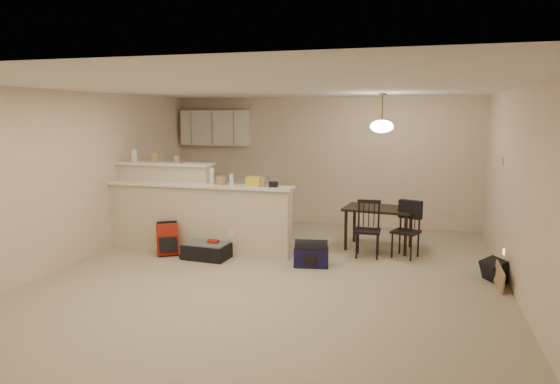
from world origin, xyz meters
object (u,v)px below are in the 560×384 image
(pendant_lamp, at_px, (382,126))
(dining_chair_near, at_px, (368,229))
(dining_chair_far, at_px, (406,230))
(navy_duffel, at_px, (311,257))
(dining_table, at_px, (379,213))
(black_daypack, at_px, (495,271))
(suitcase, at_px, (207,251))
(red_backpack, at_px, (168,239))

(pendant_lamp, height_order, dining_chair_near, pendant_lamp)
(dining_chair_near, height_order, dining_chair_far, dining_chair_near)
(dining_chair_far, bearing_deg, navy_duffel, -125.78)
(pendant_lamp, bearing_deg, dining_table, 45.00)
(pendant_lamp, distance_m, black_daypack, 2.75)
(dining_table, xyz_separation_m, pendant_lamp, (-0.00, -0.00, 1.39))
(suitcase, height_order, black_daypack, black_daypack)
(black_daypack, bearing_deg, pendant_lamp, 23.27)
(suitcase, xyz_separation_m, navy_duffel, (1.61, 0.04, 0.02))
(dining_table, distance_m, navy_duffel, 1.58)
(suitcase, relative_size, red_backpack, 1.35)
(dining_table, bearing_deg, dining_chair_near, -96.46)
(dining_chair_far, bearing_deg, black_daypack, -14.19)
(red_backpack, bearing_deg, dining_table, -10.30)
(red_backpack, bearing_deg, dining_chair_near, -18.65)
(red_backpack, bearing_deg, dining_chair_far, -18.85)
(dining_table, height_order, pendant_lamp, pendant_lamp)
(pendant_lamp, height_order, navy_duffel, pendant_lamp)
(dining_chair_near, bearing_deg, red_backpack, -168.64)
(dining_chair_far, distance_m, black_daypack, 1.47)
(dining_table, distance_m, black_daypack, 2.09)
(suitcase, bearing_deg, dining_chair_near, 21.93)
(navy_duffel, bearing_deg, dining_chair_far, 23.34)
(pendant_lamp, height_order, red_backpack, pendant_lamp)
(dining_table, relative_size, navy_duffel, 2.37)
(dining_table, relative_size, black_daypack, 3.65)
(pendant_lamp, bearing_deg, dining_chair_far, -43.43)
(dining_chair_near, bearing_deg, dining_table, 75.06)
(pendant_lamp, xyz_separation_m, black_daypack, (1.61, -1.25, -1.85))
(pendant_lamp, xyz_separation_m, red_backpack, (-3.14, -1.25, -1.74))
(dining_chair_far, xyz_separation_m, red_backpack, (-3.57, -0.83, -0.18))
(dining_chair_near, height_order, suitcase, dining_chair_near)
(dining_chair_far, distance_m, suitcase, 3.04)
(dining_chair_far, height_order, black_daypack, dining_chair_far)
(dining_table, height_order, black_daypack, dining_table)
(dining_table, distance_m, dining_chair_far, 0.63)
(dining_table, relative_size, dining_chair_far, 1.37)
(suitcase, relative_size, navy_duffel, 1.35)
(dining_chair_near, distance_m, dining_chair_far, 0.57)
(dining_chair_near, xyz_separation_m, black_daypack, (1.73, -0.71, -0.29))
(dining_chair_near, distance_m, black_daypack, 1.90)
(pendant_lamp, relative_size, dining_chair_near, 0.72)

